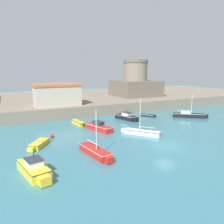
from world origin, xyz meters
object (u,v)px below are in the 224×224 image
object	(u,v)px
mooring_buoy	(52,136)
harbor_shed_near_wharf	(57,94)
motorboat_black_5	(126,117)
dinghy_black_9	(147,115)
dinghy_yellow_8	(78,123)
motorboat_yellow_6	(34,169)
dinghy_yellow_0	(39,144)
sailboat_white_3	(141,132)
motorboat_red_4	(99,127)
fortress	(135,84)
sailboat_black_1	(189,115)
sailboat_red_2	(95,152)

from	to	relation	value
mooring_buoy	harbor_shed_near_wharf	size ratio (longest dim) A/B	0.06
motorboat_black_5	dinghy_black_9	world-z (taller)	motorboat_black_5
dinghy_yellow_8	dinghy_black_9	xyz separation A→B (m)	(15.00, 0.21, -0.07)
mooring_buoy	motorboat_yellow_6	bearing A→B (deg)	-109.03
dinghy_yellow_0	mooring_buoy	bearing A→B (deg)	52.76
dinghy_yellow_0	motorboat_yellow_6	xyz separation A→B (m)	(-1.47, -7.76, 0.28)
sailboat_white_3	dinghy_yellow_8	bearing A→B (deg)	122.42
dinghy_yellow_0	motorboat_red_4	world-z (taller)	motorboat_red_4
motorboat_red_4	harbor_shed_near_wharf	bearing A→B (deg)	103.07
dinghy_yellow_0	sailboat_white_3	distance (m)	14.54
dinghy_yellow_0	dinghy_yellow_8	bearing A→B (deg)	47.84
sailboat_white_3	harbor_shed_near_wharf	distance (m)	21.08
sailboat_white_3	fortress	bearing A→B (deg)	59.38
dinghy_yellow_8	dinghy_black_9	bearing A→B (deg)	0.80
motorboat_black_5	sailboat_black_1	bearing A→B (deg)	-18.16
motorboat_yellow_6	fortress	size ratio (longest dim) A/B	0.46
motorboat_black_5	fortress	distance (m)	22.04
mooring_buoy	harbor_shed_near_wharf	distance (m)	15.94
sailboat_white_3	harbor_shed_near_wharf	xyz separation A→B (m)	(-8.05, 19.03, 4.16)
sailboat_black_1	mooring_buoy	bearing A→B (deg)	-176.95
dinghy_yellow_0	motorboat_red_4	size ratio (longest dim) A/B	0.69
dinghy_yellow_8	harbor_shed_near_wharf	bearing A→B (deg)	100.13
dinghy_black_9	dinghy_yellow_8	bearing A→B (deg)	-179.20
mooring_buoy	motorboat_black_5	bearing A→B (deg)	19.69
sailboat_white_3	sailboat_black_1	bearing A→B (deg)	20.40
fortress	motorboat_red_4	bearing A→B (deg)	-133.32
motorboat_black_5	harbor_shed_near_wharf	xyz separation A→B (m)	(-11.17, 9.26, 3.99)
mooring_buoy	sailboat_red_2	bearing A→B (deg)	-70.80
sailboat_black_1	motorboat_red_4	world-z (taller)	sailboat_black_1
motorboat_black_5	mooring_buoy	bearing A→B (deg)	-160.31
sailboat_black_1	dinghy_yellow_8	distance (m)	22.34
harbor_shed_near_wharf	motorboat_yellow_6	bearing A→B (deg)	-107.24
sailboat_black_1	dinghy_black_9	distance (m)	8.33
sailboat_black_1	sailboat_white_3	xyz separation A→B (m)	(-15.42, -5.73, -0.12)
motorboat_yellow_6	fortress	distance (m)	46.43
sailboat_red_2	harbor_shed_near_wharf	distance (m)	23.94
mooring_buoy	harbor_shed_near_wharf	bearing A→B (deg)	74.07
motorboat_black_5	fortress	size ratio (longest dim) A/B	0.46
motorboat_black_5	mooring_buoy	world-z (taller)	motorboat_black_5
dinghy_yellow_0	fortress	xyz separation A→B (m)	(30.43, 25.59, 5.35)
sailboat_black_1	fortress	world-z (taller)	fortress
motorboat_black_5	dinghy_black_9	xyz separation A→B (m)	(5.40, 0.64, -0.30)
sailboat_black_1	fortress	distance (m)	21.84
dinghy_black_9	harbor_shed_near_wharf	distance (m)	19.17
sailboat_black_1	motorboat_black_5	bearing A→B (deg)	161.84
sailboat_white_3	harbor_shed_near_wharf	bearing A→B (deg)	112.93
sailboat_white_3	motorboat_red_4	world-z (taller)	sailboat_white_3
dinghy_black_9	mooring_buoy	distance (m)	21.68
dinghy_yellow_0	dinghy_black_9	xyz separation A→B (m)	(23.00, 9.05, -0.07)
dinghy_black_9	sailboat_white_3	bearing A→B (deg)	-129.33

